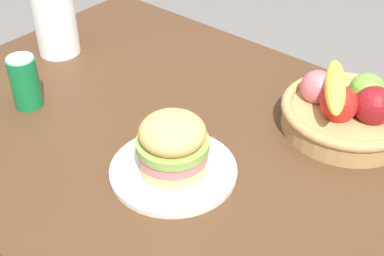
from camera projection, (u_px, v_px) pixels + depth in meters
name	position (u px, v px, depth m)	size (l,w,h in m)	color
dining_table	(198.00, 177.00, 1.20)	(1.40, 0.90, 0.75)	#4C301C
plate	(173.00, 170.00, 1.06)	(0.25, 0.25, 0.01)	silver
sandwich	(173.00, 144.00, 1.02)	(0.14, 0.14, 0.12)	#E5BC75
soda_can	(25.00, 82.00, 1.21)	(0.07, 0.07, 0.13)	#147238
fruit_basket	(347.00, 110.00, 1.15)	(0.29, 0.29, 0.14)	tan
paper_towel_roll	(54.00, 11.00, 1.38)	(0.11, 0.11, 0.24)	white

